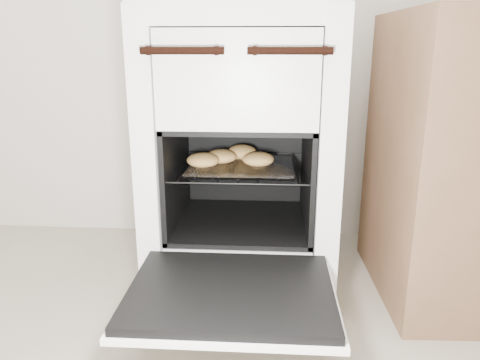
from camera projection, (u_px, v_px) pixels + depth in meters
name	position (u px, v px, depth m)	size (l,w,h in m)	color
stove	(243.00, 154.00, 1.61)	(0.60, 0.67, 0.92)	white
oven_door	(231.00, 294.00, 1.20)	(0.54, 0.42, 0.04)	black
oven_rack	(242.00, 167.00, 1.56)	(0.44, 0.42, 0.01)	black
foil_sheet	(241.00, 166.00, 1.54)	(0.34, 0.30, 0.01)	white
baked_rolls	(231.00, 157.00, 1.56)	(0.32, 0.26, 0.05)	#E2B55A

